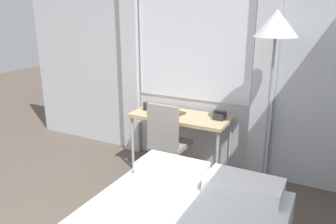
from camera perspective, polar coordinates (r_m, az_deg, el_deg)
The scene contains 7 objects.
wall_back_with_window at distance 4.06m, azimuth 3.49°, elevation 9.37°, with size 5.12×0.13×2.70m.
desk at distance 3.89m, azimuth 2.17°, elevation -1.44°, with size 1.17×0.52×0.73m.
desk_chair at distance 3.74m, azimuth -0.10°, elevation -4.65°, with size 0.41×0.41×0.94m.
standing_lamp at distance 3.30m, azimuth 18.22°, elevation 12.88°, with size 0.41×0.41×1.92m.
telephone at distance 3.75m, azimuth 9.02°, elevation -0.61°, with size 0.13×0.14×0.10m.
book at distance 3.94m, azimuth 0.84°, elevation 0.01°, with size 0.32×0.22×0.02m.
mug at distance 4.06m, azimuth -3.81°, elevation 1.00°, with size 0.08×0.08×0.09m.
Camera 1 is at (1.65, -0.85, 1.89)m, focal length 35.00 mm.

